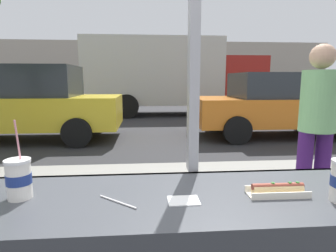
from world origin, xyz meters
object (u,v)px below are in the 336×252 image
(soda_cup_left, at_px, (19,178))
(box_truck, at_px, (170,74))
(parked_car_yellow, at_px, (27,103))
(parked_car_orange, at_px, (277,104))
(hotdog_tray_far, at_px, (277,190))
(pedestrian, at_px, (317,121))

(soda_cup_left, distance_m, box_truck, 10.64)
(soda_cup_left, bearing_deg, box_truck, 81.73)
(parked_car_yellow, bearing_deg, parked_car_orange, -0.00)
(soda_cup_left, xyz_separation_m, hotdog_tray_far, (1.02, -0.05, -0.06))
(soda_cup_left, height_order, hotdog_tray_far, soda_cup_left)
(soda_cup_left, relative_size, parked_car_yellow, 0.07)
(soda_cup_left, xyz_separation_m, box_truck, (1.53, 10.51, 0.61))
(hotdog_tray_far, bearing_deg, soda_cup_left, 176.93)
(parked_car_orange, xyz_separation_m, pedestrian, (-1.75, -4.38, 0.23))
(soda_cup_left, xyz_separation_m, parked_car_yellow, (-2.30, 5.73, -0.16))
(hotdog_tray_far, distance_m, pedestrian, 1.76)
(hotdog_tray_far, xyz_separation_m, box_truck, (0.51, 10.57, 0.66))
(box_truck, bearing_deg, pedestrian, -86.57)
(pedestrian, bearing_deg, soda_cup_left, -146.95)
(pedestrian, bearing_deg, hotdog_tray_far, -126.93)
(hotdog_tray_far, relative_size, parked_car_orange, 0.06)
(soda_cup_left, height_order, pedestrian, pedestrian)
(hotdog_tray_far, xyz_separation_m, parked_car_yellow, (-3.32, 5.79, -0.11))
(parked_car_yellow, relative_size, box_truck, 0.61)
(parked_car_yellow, bearing_deg, hotdog_tray_far, -60.18)
(parked_car_yellow, bearing_deg, pedestrian, -45.05)
(parked_car_yellow, height_order, pedestrian, parked_car_yellow)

